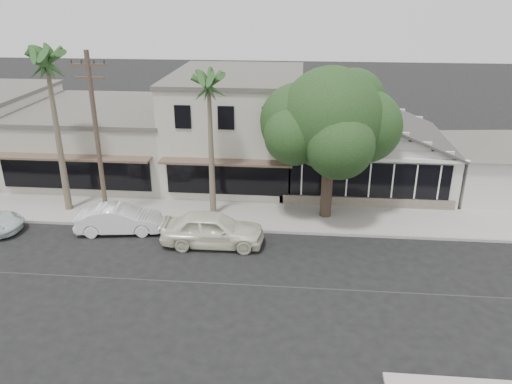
# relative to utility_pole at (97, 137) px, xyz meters

# --- Properties ---
(ground) EXTENTS (140.00, 140.00, 0.00)m
(ground) POSITION_rel_utility_pole_xyz_m (9.00, -5.20, -4.79)
(ground) COLOR black
(ground) RESTS_ON ground
(sidewalk_north) EXTENTS (90.00, 3.50, 0.15)m
(sidewalk_north) POSITION_rel_utility_pole_xyz_m (1.00, 1.55, -4.71)
(sidewalk_north) COLOR #9E9991
(sidewalk_north) RESTS_ON ground
(corner_shop) EXTENTS (10.40, 8.60, 5.10)m
(corner_shop) POSITION_rel_utility_pole_xyz_m (14.00, 7.27, -2.17)
(corner_shop) COLOR beige
(corner_shop) RESTS_ON ground
(side_cottage) EXTENTS (6.00, 6.00, 3.00)m
(side_cottage) POSITION_rel_utility_pole_xyz_m (22.20, 6.30, -3.29)
(side_cottage) COLOR beige
(side_cottage) RESTS_ON ground
(row_building_near) EXTENTS (8.00, 10.00, 6.50)m
(row_building_near) POSITION_rel_utility_pole_xyz_m (6.00, 8.30, -1.54)
(row_building_near) COLOR beige
(row_building_near) RESTS_ON ground
(row_building_midnear) EXTENTS (10.00, 10.00, 4.20)m
(row_building_midnear) POSITION_rel_utility_pole_xyz_m (-3.00, 8.30, -2.69)
(row_building_midnear) COLOR #B3B0A0
(row_building_midnear) RESTS_ON ground
(utility_pole) EXTENTS (1.80, 0.24, 9.00)m
(utility_pole) POSITION_rel_utility_pole_xyz_m (0.00, 0.00, 0.00)
(utility_pole) COLOR brown
(utility_pole) RESTS_ON ground
(car_0) EXTENTS (5.00, 2.07, 1.69)m
(car_0) POSITION_rel_utility_pole_xyz_m (6.00, -1.77, -3.94)
(car_0) COLOR white
(car_0) RESTS_ON ground
(car_1) EXTENTS (4.47, 2.08, 1.42)m
(car_1) POSITION_rel_utility_pole_xyz_m (1.00, -0.84, -4.08)
(car_1) COLOR white
(car_1) RESTS_ON ground
(shade_tree) EXTENTS (7.36, 6.66, 8.17)m
(shade_tree) POSITION_rel_utility_pole_xyz_m (11.51, 2.07, 0.59)
(shade_tree) COLOR #433328
(shade_tree) RESTS_ON ground
(palm_east) EXTENTS (3.02, 3.02, 8.33)m
(palm_east) POSITION_rel_utility_pole_xyz_m (5.45, 1.47, 2.38)
(palm_east) COLOR #726651
(palm_east) RESTS_ON ground
(palm_mid) EXTENTS (3.41, 3.41, 9.49)m
(palm_mid) POSITION_rel_utility_pole_xyz_m (-2.75, 1.40, 3.39)
(palm_mid) COLOR #726651
(palm_mid) RESTS_ON ground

